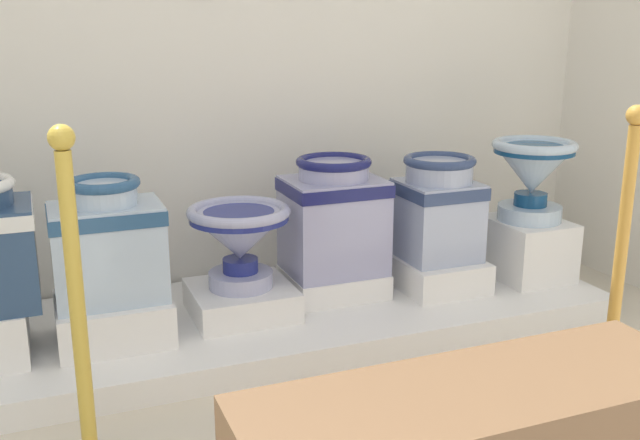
# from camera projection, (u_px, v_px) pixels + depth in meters

# --- Properties ---
(display_platform) EXTENTS (2.59, 0.86, 0.10)m
(display_platform) POSITION_uv_depth(u_px,v_px,m) (288.00, 316.00, 2.90)
(display_platform) COLOR white
(display_platform) RESTS_ON ground_plane
(plinth_block_central_ornate) EXTENTS (0.39, 0.35, 0.15)m
(plinth_block_central_ornate) POSITION_uv_depth(u_px,v_px,m) (114.00, 319.00, 2.56)
(plinth_block_central_ornate) COLOR white
(plinth_block_central_ornate) RESTS_ON display_platform
(antique_toilet_central_ornate) EXTENTS (0.38, 0.27, 0.43)m
(antique_toilet_central_ornate) POSITION_uv_depth(u_px,v_px,m) (107.00, 240.00, 2.49)
(antique_toilet_central_ornate) COLOR silver
(antique_toilet_central_ornate) RESTS_ON plinth_block_central_ornate
(plinth_block_leftmost) EXTENTS (0.38, 0.37, 0.11)m
(plinth_block_leftmost) POSITION_uv_depth(u_px,v_px,m) (241.00, 300.00, 2.79)
(plinth_block_leftmost) COLOR white
(plinth_block_leftmost) RESTS_ON display_platform
(antique_toilet_leftmost) EXTENTS (0.39, 0.39, 0.32)m
(antique_toilet_leftmost) POSITION_uv_depth(u_px,v_px,m) (239.00, 234.00, 2.72)
(antique_toilet_leftmost) COLOR #A6ABD2
(antique_toilet_leftmost) RESTS_ON plinth_block_leftmost
(plinth_block_pale_glazed) EXTENTS (0.39, 0.33, 0.10)m
(plinth_block_pale_glazed) POSITION_uv_depth(u_px,v_px,m) (333.00, 282.00, 3.01)
(plinth_block_pale_glazed) COLOR white
(plinth_block_pale_glazed) RESTS_ON display_platform
(antique_toilet_pale_glazed) EXTENTS (0.39, 0.32, 0.47)m
(antique_toilet_pale_glazed) POSITION_uv_depth(u_px,v_px,m) (333.00, 213.00, 2.93)
(antique_toilet_pale_glazed) COLOR #9EA0CC
(antique_toilet_pale_glazed) RESTS_ON plinth_block_pale_glazed
(plinth_block_tall_cobalt) EXTENTS (0.34, 0.40, 0.13)m
(plinth_block_tall_cobalt) POSITION_uv_depth(u_px,v_px,m) (435.00, 271.00, 3.09)
(plinth_block_tall_cobalt) COLOR white
(plinth_block_tall_cobalt) RESTS_ON display_platform
(antique_toilet_tall_cobalt) EXTENTS (0.31, 0.31, 0.43)m
(antique_toilet_tall_cobalt) POSITION_uv_depth(u_px,v_px,m) (438.00, 205.00, 3.02)
(antique_toilet_tall_cobalt) COLOR #A4B1D2
(antique_toilet_tall_cobalt) RESTS_ON plinth_block_tall_cobalt
(plinth_block_broad_patterned) EXTENTS (0.30, 0.35, 0.26)m
(plinth_block_broad_patterned) POSITION_uv_depth(u_px,v_px,m) (527.00, 248.00, 3.19)
(plinth_block_broad_patterned) COLOR white
(plinth_block_broad_patterned) RESTS_ON display_platform
(antique_toilet_broad_patterned) EXTENTS (0.36, 0.36, 0.35)m
(antique_toilet_broad_patterned) POSITION_uv_depth(u_px,v_px,m) (533.00, 170.00, 3.10)
(antique_toilet_broad_patterned) COLOR silver
(antique_toilet_broad_patterned) RESTS_ON plinth_block_broad_patterned
(stanchion_post_near_left) EXTENTS (0.23, 0.23, 0.96)m
(stanchion_post_near_left) POSITION_uv_depth(u_px,v_px,m) (84.00, 378.00, 1.84)
(stanchion_post_near_left) COLOR gold
(stanchion_post_near_left) RESTS_ON ground_plane
(stanchion_post_near_right) EXTENTS (0.25, 0.25, 0.95)m
(stanchion_post_near_right) POSITION_uv_depth(u_px,v_px,m) (615.00, 308.00, 2.36)
(stanchion_post_near_right) COLOR gold
(stanchion_post_near_right) RESTS_ON ground_plane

